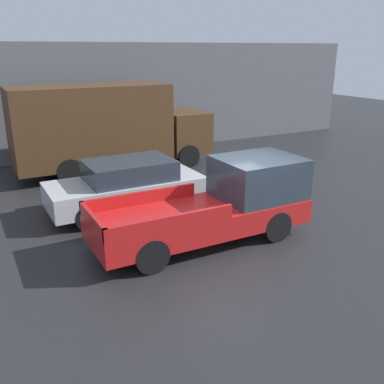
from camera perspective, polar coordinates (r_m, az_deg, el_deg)
The scene contains 5 objects.
ground_plane at distance 11.56m, azimuth 5.97°, elevation -5.69°, with size 60.00×60.00×0.00m, color #232326.
building_wall at distance 20.29m, azimuth -11.15°, elevation 11.95°, with size 28.00×0.15×5.00m.
pickup_truck at distance 11.02m, azimuth 3.88°, elevation -1.51°, with size 5.61×1.97×2.03m.
car at distance 13.07m, azimuth -8.65°, elevation 0.91°, with size 4.64×2.00×1.57m.
delivery_truck at distance 17.41m, azimuth -11.46°, elevation 8.61°, with size 7.85×2.43×3.42m.
Camera 1 is at (-6.03, -8.65, 4.74)m, focal length 40.00 mm.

